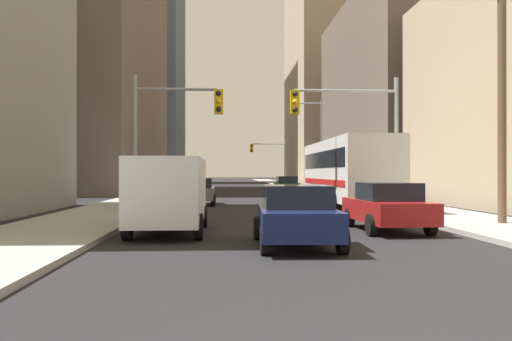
# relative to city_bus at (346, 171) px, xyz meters

# --- Properties ---
(sidewalk_left) EXTENTS (3.89, 160.00, 0.15)m
(sidewalk_left) POSITION_rel_city_bus_xyz_m (-11.26, 26.76, -1.85)
(sidewalk_left) COLOR #9E9E99
(sidewalk_left) RESTS_ON ground
(sidewalk_right) EXTENTS (3.89, 160.00, 0.15)m
(sidewalk_right) POSITION_rel_city_bus_xyz_m (2.78, 26.76, -1.85)
(sidewalk_right) COLOR #9E9E99
(sidewalk_right) RESTS_ON ground
(city_bus) EXTENTS (2.67, 11.51, 3.40)m
(city_bus) POSITION_rel_city_bus_xyz_m (0.00, 0.00, 0.00)
(city_bus) COLOR silver
(city_bus) RESTS_ON ground
(cargo_van_white) EXTENTS (2.16, 5.22, 2.26)m
(cargo_van_white) POSITION_rel_city_bus_xyz_m (-7.75, -10.26, -0.64)
(cargo_van_white) COLOR white
(cargo_van_white) RESTS_ON ground
(sedan_navy) EXTENTS (1.95, 4.26, 1.52)m
(sedan_navy) POSITION_rel_city_bus_xyz_m (-4.31, -13.40, -1.16)
(sedan_navy) COLOR #141E4C
(sedan_navy) RESTS_ON ground
(sedan_red) EXTENTS (1.95, 4.25, 1.52)m
(sedan_red) POSITION_rel_city_bus_xyz_m (-1.01, -10.10, -1.16)
(sedan_red) COLOR maroon
(sedan_red) RESTS_ON ground
(sedan_grey) EXTENTS (1.95, 4.21, 1.52)m
(sedan_grey) POSITION_rel_city_bus_xyz_m (-7.59, 3.73, -1.16)
(sedan_grey) COLOR slate
(sedan_grey) RESTS_ON ground
(sedan_green) EXTENTS (1.95, 4.21, 1.52)m
(sedan_green) POSITION_rel_city_bus_xyz_m (-0.95, 17.67, -1.16)
(sedan_green) COLOR #195938
(sedan_green) RESTS_ON ground
(traffic_signal_near_left) EXTENTS (3.85, 0.44, 6.00)m
(traffic_signal_near_left) POSITION_rel_city_bus_xyz_m (-8.27, -3.51, 2.12)
(traffic_signal_near_left) COLOR gray
(traffic_signal_near_left) RESTS_ON ground
(traffic_signal_near_right) EXTENTS (4.76, 0.44, 6.00)m
(traffic_signal_near_right) POSITION_rel_city_bus_xyz_m (-0.63, -3.51, 2.16)
(traffic_signal_near_right) COLOR gray
(traffic_signal_near_right) RESTS_ON ground
(traffic_signal_far_right) EXTENTS (4.45, 0.44, 6.00)m
(traffic_signal_far_right) POSITION_rel_city_bus_xyz_m (-0.49, 40.20, 2.14)
(traffic_signal_far_right) COLOR gray
(traffic_signal_far_right) RESTS_ON ground
(utility_pole_right) EXTENTS (2.20, 0.28, 10.18)m
(utility_pole_right) POSITION_rel_city_bus_xyz_m (3.17, -9.20, 3.44)
(utility_pole_right) COLOR brown
(utility_pole_right) RESTS_ON ground
(street_lamp_right) EXTENTS (2.54, 0.32, 7.50)m
(street_lamp_right) POSITION_rel_city_bus_xyz_m (1.12, 15.41, 2.63)
(street_lamp_right) COLOR gray
(street_lamp_right) RESTS_ON ground
(building_left_mid_office) EXTENTS (23.27, 29.82, 25.11)m
(building_left_mid_office) POSITION_rel_city_bus_xyz_m (-25.13, 27.33, 10.63)
(building_left_mid_office) COLOR #66564C
(building_left_mid_office) RESTS_ON ground
(building_left_far_tower) EXTENTS (19.67, 20.42, 50.77)m
(building_left_far_tower) POSITION_rel_city_bus_xyz_m (-23.61, 67.96, 23.46)
(building_left_far_tower) COLOR #4C515B
(building_left_far_tower) RESTS_ON ground
(building_right_mid_block) EXTENTS (24.84, 27.66, 19.21)m
(building_right_mid_block) POSITION_rel_city_bus_xyz_m (18.57, 26.80, 7.68)
(building_right_mid_block) COLOR #66564C
(building_right_mid_block) RESTS_ON ground
(building_right_far_highrise) EXTENTS (17.39, 25.92, 55.06)m
(building_right_far_highrise) POSITION_rel_city_bus_xyz_m (14.16, 63.96, 25.60)
(building_right_far_highrise) COLOR tan
(building_right_far_highrise) RESTS_ON ground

